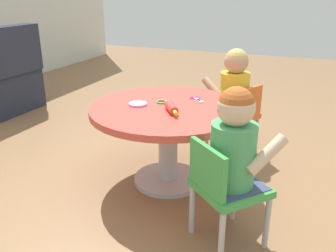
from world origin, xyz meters
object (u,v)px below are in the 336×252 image
(craft_table, at_px, (168,124))
(child_chair_left, at_px, (224,188))
(rolling_pin, at_px, (171,108))
(seated_child_left, at_px, (234,142))
(craft_scissors, at_px, (197,99))
(seated_child_right, at_px, (234,85))
(child_chair_right, at_px, (236,116))

(craft_table, distance_m, child_chair_left, 0.66)
(child_chair_left, bearing_deg, rolling_pin, 49.11)
(seated_child_left, bearing_deg, craft_scissors, 31.78)
(child_chair_left, height_order, seated_child_right, seated_child_right)
(child_chair_left, distance_m, seated_child_right, 1.09)
(child_chair_right, bearing_deg, craft_table, 152.42)
(craft_table, xyz_separation_m, seated_child_right, (0.60, -0.27, 0.13))
(child_chair_right, distance_m, seated_child_right, 0.23)
(craft_table, bearing_deg, seated_child_left, -130.00)
(seated_child_left, height_order, seated_child_right, same)
(child_chair_left, relative_size, child_chair_right, 1.00)
(seated_child_left, bearing_deg, seated_child_right, 12.96)
(craft_table, distance_m, rolling_pin, 0.18)
(craft_table, height_order, seated_child_right, seated_child_right)
(seated_child_left, distance_m, seated_child_right, 1.04)
(child_chair_right, bearing_deg, seated_child_left, -168.82)
(seated_child_left, relative_size, craft_scissors, 3.77)
(seated_child_right, xyz_separation_m, craft_scissors, (-0.39, 0.15, -0.01))
(rolling_pin, bearing_deg, craft_table, 32.90)
(rolling_pin, bearing_deg, child_chair_left, -130.89)
(child_chair_right, xyz_separation_m, craft_scissors, (-0.38, 0.19, 0.21))
(rolling_pin, bearing_deg, craft_scissors, -11.02)
(seated_child_left, xyz_separation_m, seated_child_right, (1.02, 0.23, 0.00))
(child_chair_right, xyz_separation_m, seated_child_right, (0.02, 0.04, 0.23))
(craft_scissors, bearing_deg, seated_child_left, -148.22)
(child_chair_left, relative_size, seated_child_right, 1.05)
(craft_scissors, bearing_deg, seated_child_right, -21.06)
(craft_table, xyz_separation_m, seated_child_left, (-0.42, -0.50, 0.13))
(child_chair_right, distance_m, craft_scissors, 0.47)
(rolling_pin, bearing_deg, child_chair_right, -20.09)
(craft_table, relative_size, seated_child_right, 1.86)
(craft_table, height_order, rolling_pin, rolling_pin)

